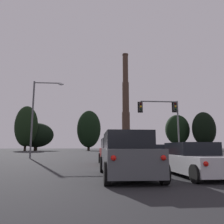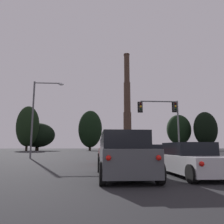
{
  "view_description": "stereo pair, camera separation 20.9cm",
  "coord_description": "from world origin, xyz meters",
  "px_view_note": "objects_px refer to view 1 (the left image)",
  "views": [
    {
      "loc": [
        -1.4,
        0.32,
        1.21
      ],
      "look_at": [
        0.59,
        25.65,
        5.35
      ],
      "focal_mm": 35.0,
      "sensor_mm": 36.0,
      "label": 1
    },
    {
      "loc": [
        -1.19,
        0.31,
        1.21
      ],
      "look_at": [
        0.59,
        25.65,
        5.35
      ],
      "focal_mm": 35.0,
      "sensor_mm": 36.0,
      "label": 2
    }
  ],
  "objects_px": {
    "suv_center_lane_front": "(114,152)",
    "traffic_light_far_right": "(131,139)",
    "traffic_light_overhead_right": "(165,114)",
    "street_lamp": "(38,110)",
    "smokestack": "(126,111)",
    "suv_center_lane_second": "(127,155)",
    "sedan_right_lane_second": "(193,160)",
    "sedan_right_lane_front": "(157,155)"
  },
  "relations": [
    {
      "from": "traffic_light_far_right",
      "to": "smokestack",
      "type": "bearing_deg",
      "value": 82.72
    },
    {
      "from": "street_lamp",
      "to": "traffic_light_overhead_right",
      "type": "bearing_deg",
      "value": -7.91
    },
    {
      "from": "sedan_right_lane_second",
      "to": "street_lamp",
      "type": "height_order",
      "value": "street_lamp"
    },
    {
      "from": "suv_center_lane_second",
      "to": "traffic_light_overhead_right",
      "type": "bearing_deg",
      "value": 65.3
    },
    {
      "from": "suv_center_lane_second",
      "to": "street_lamp",
      "type": "relative_size",
      "value": 0.55
    },
    {
      "from": "suv_center_lane_front",
      "to": "sedan_right_lane_front",
      "type": "xyz_separation_m",
      "value": [
        3.35,
        0.73,
        -0.23
      ]
    },
    {
      "from": "sedan_right_lane_front",
      "to": "suv_center_lane_front",
      "type": "bearing_deg",
      "value": -170.45
    },
    {
      "from": "sedan_right_lane_front",
      "to": "smokestack",
      "type": "relative_size",
      "value": 0.08
    },
    {
      "from": "sedan_right_lane_second",
      "to": "suv_center_lane_front",
      "type": "bearing_deg",
      "value": 112.09
    },
    {
      "from": "sedan_right_lane_second",
      "to": "traffic_light_overhead_right",
      "type": "bearing_deg",
      "value": 74.47
    },
    {
      "from": "street_lamp",
      "to": "traffic_light_far_right",
      "type": "bearing_deg",
      "value": 62.63
    },
    {
      "from": "suv_center_lane_second",
      "to": "smokestack",
      "type": "xyz_separation_m",
      "value": [
        18.1,
        126.28,
        23.48
      ]
    },
    {
      "from": "suv_center_lane_second",
      "to": "sedan_right_lane_second",
      "type": "relative_size",
      "value": 1.04
    },
    {
      "from": "suv_center_lane_front",
      "to": "sedan_right_lane_second",
      "type": "xyz_separation_m",
      "value": [
        2.87,
        -6.56,
        -0.23
      ]
    },
    {
      "from": "sedan_right_lane_front",
      "to": "traffic_light_far_right",
      "type": "relative_size",
      "value": 0.91
    },
    {
      "from": "sedan_right_lane_second",
      "to": "smokestack",
      "type": "bearing_deg",
      "value": 81.62
    },
    {
      "from": "traffic_light_overhead_right",
      "to": "sedan_right_lane_second",
      "type": "bearing_deg",
      "value": -104.0
    },
    {
      "from": "suv_center_lane_front",
      "to": "street_lamp",
      "type": "distance_m",
      "value": 13.39
    },
    {
      "from": "sedan_right_lane_front",
      "to": "street_lamp",
      "type": "xyz_separation_m",
      "value": [
        -11.45,
        8.89,
        4.83
      ]
    },
    {
      "from": "suv_center_lane_front",
      "to": "traffic_light_overhead_right",
      "type": "distance_m",
      "value": 10.7
    },
    {
      "from": "suv_center_lane_front",
      "to": "sedan_right_lane_front",
      "type": "distance_m",
      "value": 3.43
    },
    {
      "from": "traffic_light_far_right",
      "to": "suv_center_lane_front",
      "type": "bearing_deg",
      "value": -101.06
    },
    {
      "from": "suv_center_lane_front",
      "to": "suv_center_lane_second",
      "type": "relative_size",
      "value": 1.01
    },
    {
      "from": "suv_center_lane_second",
      "to": "smokestack",
      "type": "distance_m",
      "value": 129.71
    },
    {
      "from": "suv_center_lane_front",
      "to": "traffic_light_overhead_right",
      "type": "bearing_deg",
      "value": 48.41
    },
    {
      "from": "traffic_light_far_right",
      "to": "street_lamp",
      "type": "xyz_separation_m",
      "value": [
        -16.04,
        -30.99,
        2.04
      ]
    },
    {
      "from": "traffic_light_far_right",
      "to": "smokestack",
      "type": "height_order",
      "value": "smokestack"
    },
    {
      "from": "suv_center_lane_front",
      "to": "traffic_light_overhead_right",
      "type": "xyz_separation_m",
      "value": [
        6.4,
        7.6,
        3.98
      ]
    },
    {
      "from": "traffic_light_overhead_right",
      "to": "traffic_light_far_right",
      "type": "distance_m",
      "value": 33.07
    },
    {
      "from": "sedan_right_lane_second",
      "to": "street_lamp",
      "type": "bearing_deg",
      "value": 122.62
    },
    {
      "from": "sedan_right_lane_front",
      "to": "traffic_light_overhead_right",
      "type": "xyz_separation_m",
      "value": [
        3.06,
        6.87,
        4.21
      ]
    },
    {
      "from": "suv_center_lane_second",
      "to": "smokestack",
      "type": "relative_size",
      "value": 0.08
    },
    {
      "from": "sedan_right_lane_second",
      "to": "traffic_light_far_right",
      "type": "distance_m",
      "value": 47.52
    },
    {
      "from": "suv_center_lane_second",
      "to": "street_lamp",
      "type": "distance_m",
      "value": 18.82
    },
    {
      "from": "traffic_light_overhead_right",
      "to": "suv_center_lane_front",
      "type": "bearing_deg",
      "value": -130.12
    },
    {
      "from": "suv_center_lane_front",
      "to": "traffic_light_far_right",
      "type": "height_order",
      "value": "traffic_light_far_right"
    },
    {
      "from": "traffic_light_overhead_right",
      "to": "traffic_light_far_right",
      "type": "bearing_deg",
      "value": 87.34
    },
    {
      "from": "sedan_right_lane_front",
      "to": "traffic_light_far_right",
      "type": "height_order",
      "value": "traffic_light_far_right"
    },
    {
      "from": "smokestack",
      "to": "suv_center_lane_front",
      "type": "bearing_deg",
      "value": -98.57
    },
    {
      "from": "sedan_right_lane_front",
      "to": "smokestack",
      "type": "xyz_separation_m",
      "value": [
        14.67,
        118.77,
        23.71
      ]
    },
    {
      "from": "suv_center_lane_second",
      "to": "sedan_right_lane_second",
      "type": "xyz_separation_m",
      "value": [
        2.95,
        0.21,
        -0.23
      ]
    },
    {
      "from": "traffic_light_overhead_right",
      "to": "traffic_light_far_right",
      "type": "relative_size",
      "value": 1.22
    }
  ]
}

